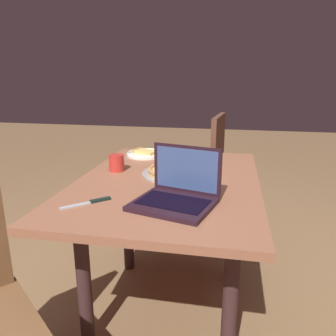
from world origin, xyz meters
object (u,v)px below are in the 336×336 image
object	(u,v)px
dining_table	(168,200)
chair_near	(202,168)
table_knife	(91,202)
pizza_tray	(179,171)
pizza_plate	(146,153)
laptop	(177,193)
drink_cup	(117,163)

from	to	relation	value
dining_table	chair_near	size ratio (longest dim) A/B	1.32
table_knife	chair_near	world-z (taller)	chair_near
pizza_tray	table_knife	bearing A→B (deg)	148.09
pizza_plate	laptop	bearing A→B (deg)	-156.42
pizza_tray	table_knife	xyz separation A→B (m)	(-0.45, 0.28, -0.01)
pizza_tray	table_knife	size ratio (longest dim) A/B	2.34
pizza_tray	chair_near	distance (m)	0.86
laptop	pizza_tray	size ratio (longest dim) A/B	0.93
laptop	chair_near	bearing A→B (deg)	0.45
dining_table	table_knife	distance (m)	0.44
pizza_tray	chair_near	size ratio (longest dim) A/B	0.41
laptop	pizza_plate	size ratio (longest dim) A/B	1.48
pizza_plate	drink_cup	world-z (taller)	drink_cup
dining_table	chair_near	xyz separation A→B (m)	(0.93, -0.08, -0.10)
pizza_plate	table_knife	bearing A→B (deg)	179.08
dining_table	drink_cup	world-z (taller)	drink_cup
dining_table	table_knife	size ratio (longest dim) A/B	7.58
chair_near	pizza_plate	bearing A→B (deg)	147.42
dining_table	chair_near	world-z (taller)	chair_near
laptop	pizza_plate	xyz separation A→B (m)	(0.73, 0.32, -0.03)
table_knife	chair_near	xyz separation A→B (m)	(1.28, -0.32, -0.21)
table_knife	chair_near	distance (m)	1.34
pizza_tray	drink_cup	distance (m)	0.33
laptop	drink_cup	bearing A→B (deg)	45.14
laptop	chair_near	world-z (taller)	laptop
pizza_plate	chair_near	size ratio (longest dim) A/B	0.26
pizza_plate	chair_near	xyz separation A→B (m)	(0.49, -0.31, -0.22)
pizza_plate	dining_table	bearing A→B (deg)	-152.65
pizza_tray	drink_cup	world-z (taller)	drink_cup
table_knife	drink_cup	xyz separation A→B (m)	(0.44, 0.05, 0.04)
table_knife	chair_near	size ratio (longest dim) A/B	0.17
pizza_plate	chair_near	distance (m)	0.62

